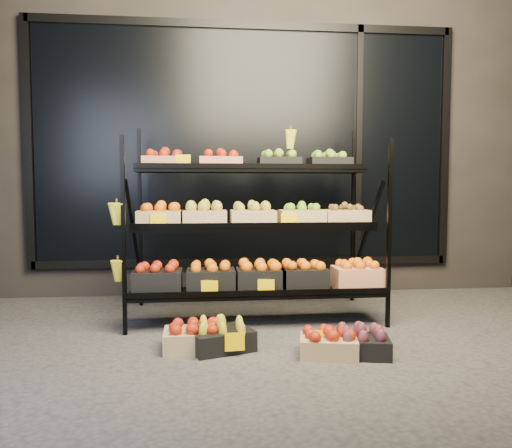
{
  "coord_description": "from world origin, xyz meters",
  "views": [
    {
      "loc": [
        -0.42,
        -3.6,
        1.1
      ],
      "look_at": [
        0.01,
        0.55,
        0.81
      ],
      "focal_mm": 35.0,
      "sensor_mm": 36.0,
      "label": 1
    }
  ],
  "objects": [
    {
      "name": "building",
      "position": [
        0.0,
        2.59,
        1.75
      ],
      "size": [
        6.0,
        2.08,
        3.5
      ],
      "color": "#2D2826",
      "rests_on": "ground"
    },
    {
      "name": "floor_crate_right",
      "position": [
        0.6,
        -0.46,
        0.09
      ],
      "size": [
        0.41,
        0.33,
        0.19
      ],
      "rotation": [
        0.0,
        0.0,
        -0.2
      ],
      "color": "black",
      "rests_on": "ground"
    },
    {
      "name": "floor_crate_midleft",
      "position": [
        -0.32,
        -0.25,
        0.1
      ],
      "size": [
        0.49,
        0.42,
        0.21
      ],
      "rotation": [
        0.0,
        0.0,
        0.34
      ],
      "color": "black",
      "rests_on": "ground"
    },
    {
      "name": "floor_crate_midright",
      "position": [
        0.38,
        -0.45,
        0.09
      ],
      "size": [
        0.42,
        0.34,
        0.19
      ],
      "rotation": [
        0.0,
        0.0,
        -0.2
      ],
      "color": "tan",
      "rests_on": "ground"
    },
    {
      "name": "floor_crate_left",
      "position": [
        -0.5,
        -0.23,
        0.1
      ],
      "size": [
        0.41,
        0.31,
        0.2
      ],
      "rotation": [
        0.0,
        0.0,
        0.02
      ],
      "color": "tan",
      "rests_on": "ground"
    },
    {
      "name": "ground",
      "position": [
        0.0,
        0.0,
        0.0
      ],
      "size": [
        24.0,
        24.0,
        0.0
      ],
      "primitive_type": "plane",
      "color": "#514F4C",
      "rests_on": "ground"
    },
    {
      "name": "tag_floor_a",
      "position": [
        -0.23,
        -0.4,
        0.06
      ],
      "size": [
        0.13,
        0.01,
        0.12
      ],
      "primitive_type": "cube",
      "color": "#FFC900",
      "rests_on": "ground"
    },
    {
      "name": "tag_floor_b",
      "position": [
        0.32,
        -0.4,
        0.06
      ],
      "size": [
        0.13,
        0.01,
        0.12
      ],
      "primitive_type": "cube",
      "color": "#FFC900",
      "rests_on": "ground"
    },
    {
      "name": "display_rack",
      "position": [
        -0.01,
        0.6,
        0.79
      ],
      "size": [
        2.18,
        1.02,
        1.75
      ],
      "color": "black",
      "rests_on": "ground"
    }
  ]
}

